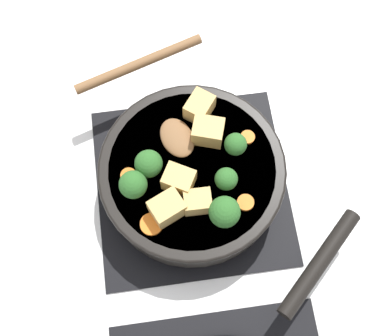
{
  "coord_description": "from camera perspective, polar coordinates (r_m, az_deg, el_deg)",
  "views": [
    {
      "loc": [
        0.04,
        0.28,
        0.84
      ],
      "look_at": [
        0.0,
        0.0,
        0.09
      ],
      "focal_mm": 50.0,
      "sensor_mm": 36.0,
      "label": 1
    }
  ],
  "objects": [
    {
      "name": "ground_plane",
      "position": [
        0.88,
        0.0,
        -1.98
      ],
      "size": [
        2.4,
        2.4,
        0.0
      ],
      "primitive_type": "plane",
      "color": "white"
    },
    {
      "name": "front_burner_grate",
      "position": [
        0.87,
        0.0,
        -1.73
      ],
      "size": [
        0.31,
        0.31,
        0.03
      ],
      "color": "black",
      "rests_on": "ground_plane"
    },
    {
      "name": "skillet_pan",
      "position": [
        0.83,
        0.15,
        -0.76
      ],
      "size": [
        0.38,
        0.38,
        0.06
      ],
      "color": "black",
      "rests_on": "front_burner_grate"
    },
    {
      "name": "wooden_spoon",
      "position": [
        0.84,
        -3.9,
        7.65
      ],
      "size": [
        0.21,
        0.22,
        0.02
      ],
      "color": "brown",
      "rests_on": "skillet_pan"
    },
    {
      "name": "tofu_cube_center_large",
      "position": [
        0.82,
        0.8,
        6.51
      ],
      "size": [
        0.05,
        0.06,
        0.03
      ],
      "primitive_type": "cube",
      "rotation": [
        0.0,
        0.0,
        4.05
      ],
      "color": "tan",
      "rests_on": "skillet_pan"
    },
    {
      "name": "tofu_cube_near_handle",
      "position": [
        0.77,
        0.71,
        -3.6
      ],
      "size": [
        0.04,
        0.03,
        0.03
      ],
      "primitive_type": "cube",
      "rotation": [
        0.0,
        0.0,
        3.12
      ],
      "color": "tan",
      "rests_on": "skillet_pan"
    },
    {
      "name": "tofu_cube_east_chunk",
      "position": [
        0.78,
        -1.41,
        -1.28
      ],
      "size": [
        0.05,
        0.05,
        0.03
      ],
      "primitive_type": "cube",
      "rotation": [
        0.0,
        0.0,
        2.63
      ],
      "color": "tan",
      "rests_on": "skillet_pan"
    },
    {
      "name": "tofu_cube_west_chunk",
      "position": [
        0.8,
        1.71,
        3.92
      ],
      "size": [
        0.05,
        0.05,
        0.04
      ],
      "primitive_type": "cube",
      "rotation": [
        0.0,
        0.0,
        2.83
      ],
      "color": "tan",
      "rests_on": "skillet_pan"
    },
    {
      "name": "tofu_cube_back_piece",
      "position": [
        0.76,
        -2.68,
        -4.29
      ],
      "size": [
        0.06,
        0.05,
        0.04
      ],
      "primitive_type": "cube",
      "rotation": [
        0.0,
        0.0,
        3.57
      ],
      "color": "tan",
      "rests_on": "skillet_pan"
    },
    {
      "name": "broccoli_floret_near_spoon",
      "position": [
        0.79,
        4.67,
        2.52
      ],
      "size": [
        0.03,
        0.03,
        0.04
      ],
      "color": "#709956",
      "rests_on": "skillet_pan"
    },
    {
      "name": "broccoli_floret_center_top",
      "position": [
        0.78,
        -4.65,
        0.45
      ],
      "size": [
        0.04,
        0.04,
        0.05
      ],
      "color": "#709956",
      "rests_on": "skillet_pan"
    },
    {
      "name": "broccoli_floret_east_rim",
      "position": [
        0.77,
        3.67,
        -1.19
      ],
      "size": [
        0.03,
        0.03,
        0.04
      ],
      "color": "#709956",
      "rests_on": "skillet_pan"
    },
    {
      "name": "broccoli_floret_west_rim",
      "position": [
        0.77,
        -6.3,
        -1.78
      ],
      "size": [
        0.04,
        0.04,
        0.05
      ],
      "color": "#709956",
      "rests_on": "skillet_pan"
    },
    {
      "name": "broccoli_floret_north_edge",
      "position": [
        0.75,
        3.49,
        -4.71
      ],
      "size": [
        0.05,
        0.05,
        0.05
      ],
      "color": "#709956",
      "rests_on": "skillet_pan"
    },
    {
      "name": "carrot_slice_orange_thin",
      "position": [
        0.79,
        5.72,
        -3.68
      ],
      "size": [
        0.03,
        0.03,
        0.01
      ],
      "primitive_type": "cylinder",
      "color": "orange",
      "rests_on": "skillet_pan"
    },
    {
      "name": "carrot_slice_near_center",
      "position": [
        0.78,
        -4.34,
        -6.0
      ],
      "size": [
        0.03,
        0.03,
        0.01
      ],
      "primitive_type": "cylinder",
      "color": "orange",
      "rests_on": "skillet_pan"
    },
    {
      "name": "carrot_slice_edge_slice",
      "position": [
        0.8,
        -6.79,
        -0.66
      ],
      "size": [
        0.02,
        0.02,
        0.01
      ],
      "primitive_type": "cylinder",
      "color": "orange",
      "rests_on": "skillet_pan"
    },
    {
      "name": "carrot_slice_under_broccoli",
      "position": [
        0.82,
        5.95,
        3.29
      ],
      "size": [
        0.02,
        0.02,
        0.01
      ],
      "primitive_type": "cylinder",
      "color": "orange",
      "rests_on": "skillet_pan"
    }
  ]
}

